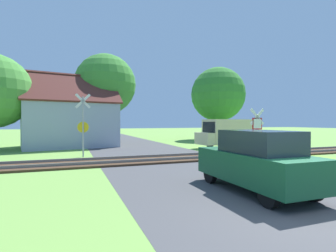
{
  "coord_description": "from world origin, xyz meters",
  "views": [
    {
      "loc": [
        -4.79,
        -4.21,
        2.02
      ],
      "look_at": [
        0.5,
        9.91,
        1.8
      ],
      "focal_mm": 28.0,
      "sensor_mm": 36.0,
      "label": 1
    }
  ],
  "objects_px": {
    "parked_car": "(256,161)",
    "house": "(69,122)",
    "tree_far": "(218,94)",
    "tree_center": "(105,85)",
    "stop_sign_near": "(257,130)",
    "mail_truck": "(229,132)",
    "crossing_sign_far": "(83,122)"
  },
  "relations": [
    {
      "from": "tree_far",
      "to": "tree_center",
      "type": "distance_m",
      "value": 13.44
    },
    {
      "from": "crossing_sign_far",
      "to": "tree_far",
      "type": "distance_m",
      "value": 19.31
    },
    {
      "from": "tree_far",
      "to": "tree_center",
      "type": "relative_size",
      "value": 1.02
    },
    {
      "from": "stop_sign_near",
      "to": "crossing_sign_far",
      "type": "xyz_separation_m",
      "value": [
        -8.26,
        5.01,
        0.38
      ]
    },
    {
      "from": "stop_sign_near",
      "to": "mail_truck",
      "type": "relative_size",
      "value": 0.54
    },
    {
      "from": "house",
      "to": "stop_sign_near",
      "type": "bearing_deg",
      "value": -63.01
    },
    {
      "from": "house",
      "to": "mail_truck",
      "type": "xyz_separation_m",
      "value": [
        11.76,
        -5.57,
        -0.78
      ]
    },
    {
      "from": "tree_far",
      "to": "mail_truck",
      "type": "distance_m",
      "value": 11.14
    },
    {
      "from": "crossing_sign_far",
      "to": "mail_truck",
      "type": "height_order",
      "value": "crossing_sign_far"
    },
    {
      "from": "tree_center",
      "to": "parked_car",
      "type": "height_order",
      "value": "tree_center"
    },
    {
      "from": "house",
      "to": "tree_far",
      "type": "bearing_deg",
      "value": 3.07
    },
    {
      "from": "tree_center",
      "to": "parked_car",
      "type": "distance_m",
      "value": 19.14
    },
    {
      "from": "tree_center",
      "to": "tree_far",
      "type": "bearing_deg",
      "value": 9.11
    },
    {
      "from": "parked_car",
      "to": "crossing_sign_far",
      "type": "bearing_deg",
      "value": 113.82
    },
    {
      "from": "tree_far",
      "to": "parked_car",
      "type": "height_order",
      "value": "tree_far"
    },
    {
      "from": "house",
      "to": "tree_far",
      "type": "height_order",
      "value": "tree_far"
    },
    {
      "from": "stop_sign_near",
      "to": "parked_car",
      "type": "relative_size",
      "value": 0.68
    },
    {
      "from": "tree_far",
      "to": "house",
      "type": "bearing_deg",
      "value": -167.28
    },
    {
      "from": "crossing_sign_far",
      "to": "tree_center",
      "type": "height_order",
      "value": "tree_center"
    },
    {
      "from": "mail_truck",
      "to": "tree_center",
      "type": "bearing_deg",
      "value": 44.9
    },
    {
      "from": "crossing_sign_far",
      "to": "tree_center",
      "type": "distance_m",
      "value": 9.67
    },
    {
      "from": "crossing_sign_far",
      "to": "mail_truck",
      "type": "distance_m",
      "value": 11.12
    },
    {
      "from": "house",
      "to": "parked_car",
      "type": "relative_size",
      "value": 2.03
    },
    {
      "from": "house",
      "to": "tree_center",
      "type": "bearing_deg",
      "value": 17.02
    },
    {
      "from": "stop_sign_near",
      "to": "crossing_sign_far",
      "type": "height_order",
      "value": "crossing_sign_far"
    },
    {
      "from": "stop_sign_near",
      "to": "house",
      "type": "bearing_deg",
      "value": -54.82
    },
    {
      "from": "tree_far",
      "to": "tree_center",
      "type": "xyz_separation_m",
      "value": [
        -13.27,
        -2.13,
        0.19
      ]
    },
    {
      "from": "tree_far",
      "to": "parked_car",
      "type": "bearing_deg",
      "value": -118.7
    },
    {
      "from": "tree_center",
      "to": "parked_car",
      "type": "xyz_separation_m",
      "value": [
        2.0,
        -18.47,
        -4.6
      ]
    },
    {
      "from": "parked_car",
      "to": "house",
      "type": "bearing_deg",
      "value": 106.64
    },
    {
      "from": "stop_sign_near",
      "to": "mail_truck",
      "type": "distance_m",
      "value": 7.14
    },
    {
      "from": "stop_sign_near",
      "to": "tree_far",
      "type": "height_order",
      "value": "tree_far"
    }
  ]
}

